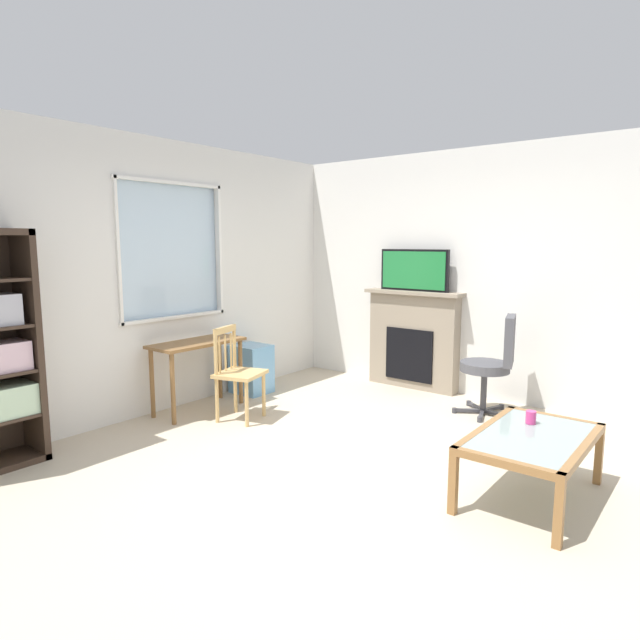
{
  "coord_description": "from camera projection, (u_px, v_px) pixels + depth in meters",
  "views": [
    {
      "loc": [
        -3.23,
        -2.2,
        1.7
      ],
      "look_at": [
        0.29,
        0.57,
        1.05
      ],
      "focal_mm": 30.24,
      "sensor_mm": 36.0,
      "label": 1
    }
  ],
  "objects": [
    {
      "name": "ground",
      "position": [
        355.0,
        468.0,
        4.11
      ],
      "size": [
        5.83,
        5.82,
        0.02
      ],
      "primitive_type": "cube",
      "color": "beige"
    },
    {
      "name": "wall_back_with_window",
      "position": [
        156.0,
        280.0,
        5.38
      ],
      "size": [
        4.83,
        0.15,
        2.71
      ],
      "color": "silver",
      "rests_on": "ground"
    },
    {
      "name": "wall_right",
      "position": [
        485.0,
        275.0,
        5.84
      ],
      "size": [
        0.12,
        5.02,
        2.71
      ],
      "primitive_type": "cube",
      "color": "silver",
      "rests_on": "ground"
    },
    {
      "name": "desk_under_window",
      "position": [
        197.0,
        353.0,
        5.43
      ],
      "size": [
        0.97,
        0.43,
        0.71
      ],
      "color": "brown",
      "rests_on": "ground"
    },
    {
      "name": "wooden_chair",
      "position": [
        237.0,
        372.0,
        5.17
      ],
      "size": [
        0.52,
        0.5,
        0.9
      ],
      "color": "tan",
      "rests_on": "ground"
    },
    {
      "name": "plastic_drawer_unit",
      "position": [
        251.0,
        369.0,
        6.13
      ],
      "size": [
        0.35,
        0.4,
        0.55
      ],
      "primitive_type": "cube",
      "color": "#72ADDB",
      "rests_on": "ground"
    },
    {
      "name": "fireplace",
      "position": [
        413.0,
        339.0,
        6.3
      ],
      "size": [
        0.26,
        1.19,
        1.15
      ],
      "color": "gray",
      "rests_on": "ground"
    },
    {
      "name": "tv",
      "position": [
        414.0,
        270.0,
        6.17
      ],
      "size": [
        0.06,
        0.85,
        0.48
      ],
      "color": "black",
      "rests_on": "fireplace"
    },
    {
      "name": "office_chair",
      "position": [
        494.0,
        360.0,
        5.28
      ],
      "size": [
        0.58,
        0.56,
        1.0
      ],
      "color": "#4C4C51",
      "rests_on": "ground"
    },
    {
      "name": "coffee_table",
      "position": [
        532.0,
        443.0,
        3.56
      ],
      "size": [
        1.09,
        0.68,
        0.44
      ],
      "color": "#8C9E99",
      "rests_on": "ground"
    },
    {
      "name": "sippy_cup",
      "position": [
        531.0,
        417.0,
        3.77
      ],
      "size": [
        0.07,
        0.07,
        0.09
      ],
      "primitive_type": "cylinder",
      "color": "#DB3D84",
      "rests_on": "coffee_table"
    }
  ]
}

